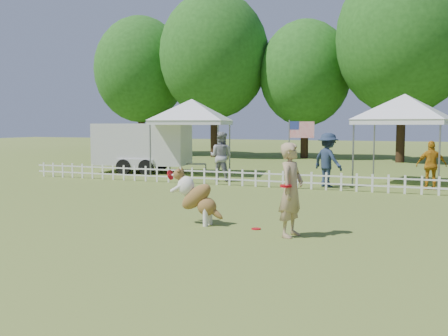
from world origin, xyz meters
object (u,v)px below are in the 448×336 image
at_px(cargo_trailer, 143,147).
at_px(spectator_c, 431,165).
at_px(frisbee_on_turf, 256,229).
at_px(canopy_tent_left, 192,138).
at_px(flag_pole, 289,155).
at_px(canopy_tent_right, 404,140).
at_px(spectator_b, 328,160).
at_px(dog, 197,197).
at_px(spectator_a, 221,157).
at_px(handler, 291,190).

height_order(cargo_trailer, spectator_c, cargo_trailer).
distance_m(frisbee_on_turf, canopy_tent_left, 11.97).
bearing_deg(flag_pole, spectator_c, 19.02).
xyz_separation_m(canopy_tent_right, flag_pole, (-3.56, -3.14, -0.45)).
bearing_deg(flag_pole, spectator_b, 42.83).
height_order(flag_pole, spectator_c, flag_pole).
height_order(frisbee_on_turf, spectator_c, spectator_c).
bearing_deg(frisbee_on_turf, dog, 179.96).
height_order(dog, cargo_trailer, cargo_trailer).
bearing_deg(spectator_a, spectator_b, -179.92).
bearing_deg(canopy_tent_left, flag_pole, -44.21).
relative_size(cargo_trailer, flag_pole, 2.21).
height_order(frisbee_on_turf, flag_pole, flag_pole).
bearing_deg(frisbee_on_turf, cargo_trailer, 131.13).
bearing_deg(flag_pole, cargo_trailer, 155.55).
distance_m(handler, flag_pole, 7.34).
height_order(cargo_trailer, spectator_b, cargo_trailer).
bearing_deg(spectator_a, cargo_trailer, -20.27).
xyz_separation_m(cargo_trailer, spectator_c, (12.34, -1.78, -0.32)).
xyz_separation_m(frisbee_on_turf, cargo_trailer, (-8.84, 10.13, 1.14)).
relative_size(frisbee_on_turf, cargo_trailer, 0.04).
relative_size(handler, canopy_tent_right, 0.57).
relative_size(canopy_tent_right, flag_pole, 1.38).
height_order(canopy_tent_right, spectator_b, canopy_tent_right).
relative_size(canopy_tent_right, spectator_a, 1.70).
distance_m(dog, flag_pole, 6.74).
bearing_deg(canopy_tent_left, spectator_b, -31.26).
height_order(frisbee_on_turf, spectator_b, spectator_b).
height_order(canopy_tent_left, flag_pole, canopy_tent_left).
bearing_deg(spectator_a, frisbee_on_turf, 120.33).
relative_size(canopy_tent_left, spectator_a, 1.69).
bearing_deg(spectator_a, canopy_tent_right, -161.23).
bearing_deg(cargo_trailer, canopy_tent_left, -13.00).
height_order(canopy_tent_left, spectator_c, canopy_tent_left).
bearing_deg(frisbee_on_turf, spectator_c, 67.25).
bearing_deg(canopy_tent_right, handler, -90.05).
xyz_separation_m(flag_pole, spectator_a, (-3.05, 1.33, -0.22)).
bearing_deg(frisbee_on_turf, handler, -24.41).
xyz_separation_m(frisbee_on_turf, spectator_c, (3.50, 8.34, 0.82)).
bearing_deg(canopy_tent_left, frisbee_on_turf, -69.74).
xyz_separation_m(canopy_tent_right, cargo_trailer, (-11.38, 0.28, -0.48)).
bearing_deg(flag_pole, handler, -76.02).
relative_size(flag_pole, spectator_c, 1.43).
relative_size(dog, spectator_a, 0.64).
height_order(flag_pole, spectator_a, flag_pole).
bearing_deg(cargo_trailer, spectator_a, -35.04).
distance_m(canopy_tent_left, spectator_c, 9.97).
distance_m(canopy_tent_left, canopy_tent_right, 8.82).
relative_size(handler, spectator_b, 0.97).
xyz_separation_m(canopy_tent_right, spectator_c, (0.97, -1.50, -0.80)).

